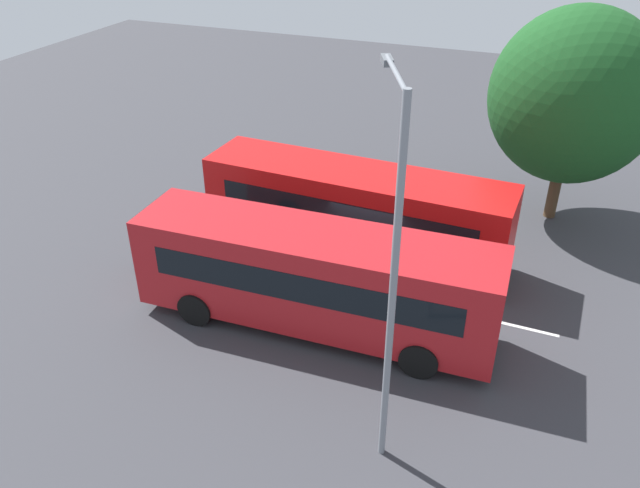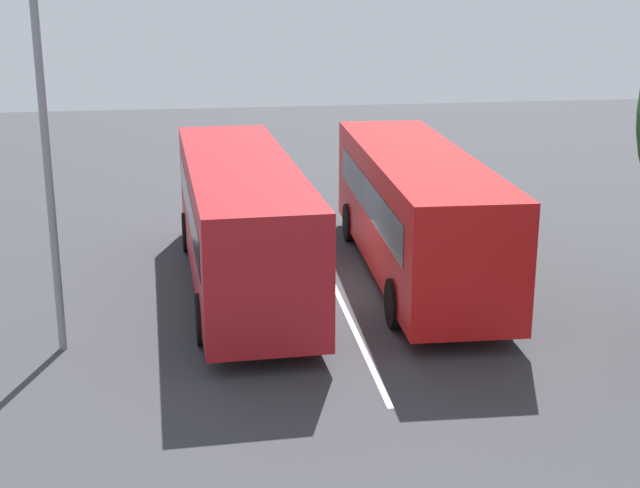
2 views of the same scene
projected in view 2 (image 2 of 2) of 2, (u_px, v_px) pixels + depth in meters
The scene contains 6 objects.
ground_plane at pixel (336, 290), 21.97m from camera, with size 64.76×64.76×0.00m, color #38383D.
bus_far_left at pixel (416, 209), 22.55m from camera, with size 10.67×2.94×3.14m.
bus_center_left at pixel (241, 218), 21.67m from camera, with size 10.65×2.84×3.14m.
pedestrian at pixel (252, 186), 28.50m from camera, with size 0.38×0.38×1.64m.
street_lamp at pixel (56, 102), 17.21m from camera, with size 1.28×2.60×8.71m.
lane_stripe_outer_left at pixel (336, 290), 21.97m from camera, with size 12.74×0.12×0.01m, color silver.
Camera 2 is at (-20.45, 3.59, 7.27)m, focal length 50.97 mm.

